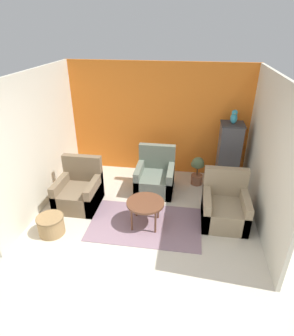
% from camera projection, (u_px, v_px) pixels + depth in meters
% --- Properties ---
extents(ground_plane, '(20.00, 20.00, 0.00)m').
position_uv_depth(ground_plane, '(130.00, 274.00, 4.08)').
color(ground_plane, beige).
rests_on(ground_plane, ground).
extents(wall_back_accent, '(4.16, 0.06, 2.54)m').
position_uv_depth(wall_back_accent, '(158.00, 120.00, 6.41)').
color(wall_back_accent, orange).
rests_on(wall_back_accent, ground_plane).
extents(wall_left, '(0.06, 3.29, 2.54)m').
position_uv_depth(wall_left, '(38.00, 142.00, 5.22)').
color(wall_left, beige).
rests_on(wall_left, ground_plane).
extents(wall_right, '(0.06, 3.29, 2.54)m').
position_uv_depth(wall_right, '(269.00, 156.00, 4.66)').
color(wall_right, beige).
rests_on(wall_right, ground_plane).
extents(area_rug, '(1.99, 1.22, 0.01)m').
position_uv_depth(area_rug, '(145.00, 224.00, 5.09)').
color(area_rug, gray).
rests_on(area_rug, ground_plane).
extents(coffee_table, '(0.66, 0.66, 0.48)m').
position_uv_depth(coffee_table, '(145.00, 204.00, 4.89)').
color(coffee_table, brown).
rests_on(coffee_table, ground_plane).
extents(armchair_left, '(0.78, 0.84, 0.93)m').
position_uv_depth(armchair_left, '(79.00, 192.00, 5.53)').
color(armchair_left, '#7A664C').
rests_on(armchair_left, ground_plane).
extents(armchair_right, '(0.78, 0.84, 0.93)m').
position_uv_depth(armchair_right, '(224.00, 207.00, 5.06)').
color(armchair_right, '#9E896B').
rests_on(armchair_right, ground_plane).
extents(armchair_middle, '(0.78, 0.84, 0.93)m').
position_uv_depth(armchair_middle, '(155.00, 178.00, 6.02)').
color(armchair_middle, slate).
rests_on(armchair_middle, ground_plane).
extents(birdcage, '(0.52, 0.52, 1.41)m').
position_uv_depth(birdcage, '(228.00, 155.00, 6.08)').
color(birdcage, '#353539').
rests_on(birdcage, ground_plane).
extents(parrot, '(0.14, 0.25, 0.30)m').
position_uv_depth(parrot, '(234.00, 117.00, 5.68)').
color(parrot, teal).
rests_on(parrot, birdcage).
extents(potted_plant, '(0.29, 0.26, 0.65)m').
position_uv_depth(potted_plant, '(197.00, 169.00, 6.20)').
color(potted_plant, brown).
rests_on(potted_plant, ground_plane).
extents(wicker_basket, '(0.46, 0.46, 0.33)m').
position_uv_depth(wicker_basket, '(51.00, 225.00, 4.80)').
color(wicker_basket, '#A37F51').
rests_on(wicker_basket, ground_plane).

